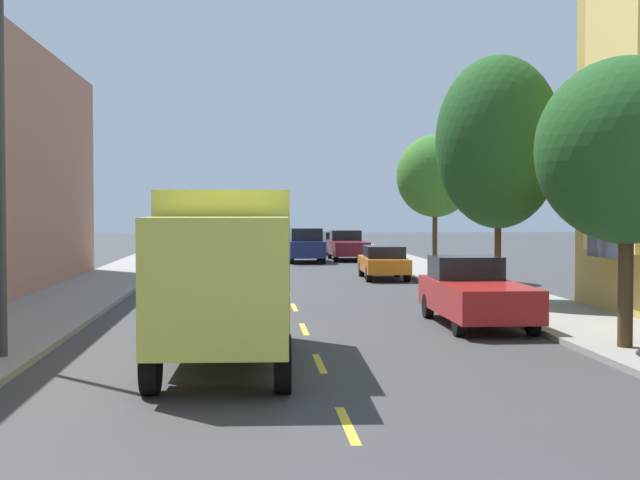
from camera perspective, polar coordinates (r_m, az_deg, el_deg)
ground_plane at (r=35.45m, az=-2.28°, el=-2.88°), size 160.00×160.00×0.00m
sidewalk_left at (r=33.92m, az=-14.24°, el=-3.04°), size 3.20×120.00×0.14m
sidewalk_right at (r=34.48m, az=9.74°, el=-2.93°), size 3.20×120.00×0.14m
lane_centerline_dashes at (r=29.98m, az=-1.88°, el=-3.76°), size 0.14×47.20×0.01m
street_tree_second at (r=19.64m, az=18.84°, el=5.35°), size 3.76×3.76×5.99m
street_tree_third at (r=28.77m, az=11.22°, el=6.09°), size 3.92×3.92×7.64m
street_tree_farthest at (r=38.07m, az=7.29°, el=4.02°), size 3.24×3.24×5.97m
street_lamp at (r=18.41m, az=-19.10°, el=6.26°), size 1.35×0.28×7.42m
delivery_box_truck at (r=17.55m, az=-5.94°, el=-1.64°), size 2.59×7.37×3.33m
parked_suv_champagne at (r=40.96m, az=-8.66°, el=-0.87°), size 2.05×4.84×1.93m
parked_pickup_red at (r=23.56m, az=9.76°, el=-3.33°), size 2.02×5.31×1.73m
parked_wagon_teal at (r=59.80m, az=1.01°, el=-0.14°), size 1.83×4.70×1.50m
parked_sedan_orange at (r=38.60m, az=4.04°, el=-1.37°), size 1.92×4.55×1.43m
parked_pickup_burgundy at (r=53.08m, az=1.74°, el=-0.38°), size 2.05×5.32×1.73m
moving_navy_sedan at (r=50.79m, az=-0.91°, el=-0.30°), size 1.95×4.80×1.93m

